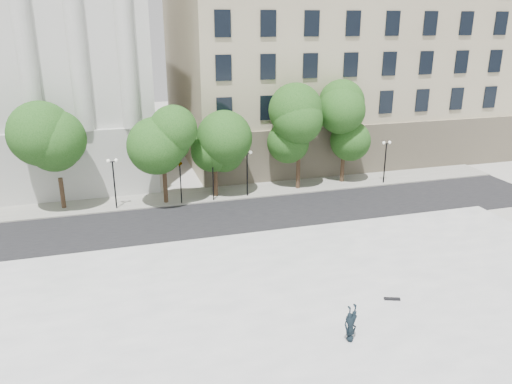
{
  "coord_description": "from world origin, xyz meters",
  "views": [
    {
      "loc": [
        -5.61,
        -16.91,
        14.42
      ],
      "look_at": [
        2.25,
        10.0,
        4.85
      ],
      "focal_mm": 35.0,
      "sensor_mm": 36.0,
      "label": 1
    }
  ],
  "objects_px": {
    "traffic_light_east": "(212,158)",
    "person_lying": "(350,336)",
    "skateboard": "(392,299)",
    "traffic_light_west": "(180,162)"
  },
  "relations": [
    {
      "from": "traffic_light_west",
      "to": "person_lying",
      "type": "bearing_deg",
      "value": -77.84
    },
    {
      "from": "traffic_light_west",
      "to": "person_lying",
      "type": "distance_m",
      "value": 22.32
    },
    {
      "from": "traffic_light_west",
      "to": "skateboard",
      "type": "bearing_deg",
      "value": -65.99
    },
    {
      "from": "traffic_light_east",
      "to": "person_lying",
      "type": "distance_m",
      "value": 21.93
    },
    {
      "from": "traffic_light_east",
      "to": "person_lying",
      "type": "bearing_deg",
      "value": -84.86
    },
    {
      "from": "traffic_light_west",
      "to": "traffic_light_east",
      "type": "height_order",
      "value": "traffic_light_east"
    },
    {
      "from": "traffic_light_east",
      "to": "skateboard",
      "type": "height_order",
      "value": "traffic_light_east"
    },
    {
      "from": "traffic_light_west",
      "to": "traffic_light_east",
      "type": "bearing_deg",
      "value": 0.0
    },
    {
      "from": "traffic_light_east",
      "to": "skateboard",
      "type": "relative_size",
      "value": 5.06
    },
    {
      "from": "person_lying",
      "to": "skateboard",
      "type": "height_order",
      "value": "person_lying"
    }
  ]
}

